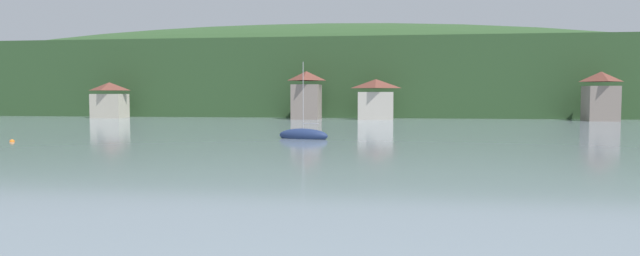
{
  "coord_description": "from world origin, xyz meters",
  "views": [
    {
      "loc": [
        4.08,
        14.3,
        4.49
      ],
      "look_at": [
        0.0,
        43.57,
        2.73
      ],
      "focal_mm": 31.86,
      "sensor_mm": 36.0,
      "label": 1
    }
  ],
  "objects": [
    {
      "name": "mooring_buoy_mid",
      "position": [
        -32.18,
        63.24,
        0.0
      ],
      "size": [
        0.46,
        0.46,
        0.46
      ],
      "primitive_type": "sphere",
      "color": "orange",
      "rests_on": "ground_plane"
    },
    {
      "name": "sailboat_far_2",
      "position": [
        -5.52,
        70.82,
        0.33
      ],
      "size": [
        5.57,
        2.96,
        8.14
      ],
      "rotation": [
        0.0,
        0.0,
        2.87
      ],
      "color": "navy",
      "rests_on": "ground_plane"
    },
    {
      "name": "shore_building_central",
      "position": [
        0.0,
        115.7,
        3.49
      ],
      "size": [
        6.43,
        4.81,
        7.18
      ],
      "color": "beige",
      "rests_on": "ground_plane"
    },
    {
      "name": "shore_building_westcentral",
      "position": [
        -12.61,
        116.23,
        4.21
      ],
      "size": [
        5.09,
        5.93,
        8.68
      ],
      "color": "gray",
      "rests_on": "ground_plane"
    },
    {
      "name": "wooded_hillside",
      "position": [
        -9.74,
        152.2,
        6.53
      ],
      "size": [
        352.0,
        53.81,
        33.87
      ],
      "color": "#2D4C28",
      "rests_on": "ground_plane"
    },
    {
      "name": "shore_building_eastcentral",
      "position": [
        37.83,
        115.83,
        4.04
      ],
      "size": [
        5.15,
        5.1,
        8.32
      ],
      "color": "gray",
      "rests_on": "ground_plane"
    },
    {
      "name": "shore_building_west",
      "position": [
        -50.44,
        115.62,
        3.29
      ],
      "size": [
        6.07,
        4.64,
        6.76
      ],
      "color": "#BCB29E",
      "rests_on": "ground_plane"
    }
  ]
}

